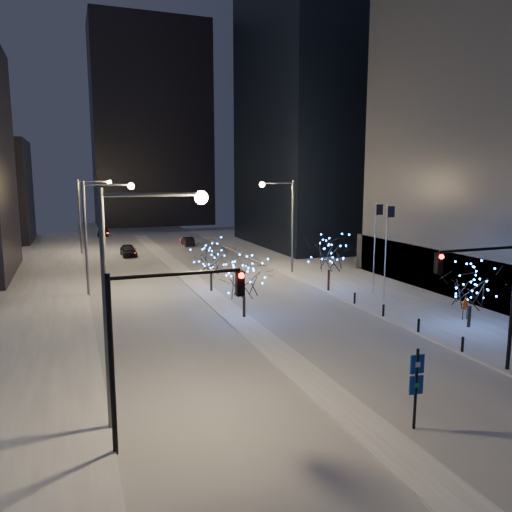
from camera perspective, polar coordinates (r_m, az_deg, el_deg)
name	(u,v)px	position (r m, az deg, el deg)	size (l,w,h in m)	color
ground	(346,411)	(23.75, 10.29, -17.08)	(160.00, 160.00, 0.00)	silver
road	(182,272)	(55.35, -8.47, -1.81)	(20.00, 130.00, 0.02)	silver
median	(192,280)	(50.55, -7.29, -2.75)	(2.00, 80.00, 0.15)	white
east_sidewalk	(377,289)	(47.43, 13.61, -3.73)	(10.00, 90.00, 0.15)	white
west_sidewalk	(34,321)	(39.70, -24.01, -6.80)	(8.00, 90.00, 0.15)	white
horizon_block	(151,126)	(112.03, -11.91, 14.37)	(24.00, 14.00, 42.00)	black
street_lamp_w_near	(132,275)	(20.71, -14.03, -2.10)	(4.40, 0.56, 10.00)	#595E66
street_lamp_w_mid	(98,222)	(45.44, -17.64, 3.75)	(4.40, 0.56, 10.00)	#595E66
street_lamp_w_far	(88,206)	(70.36, -18.70, 5.46)	(4.40, 0.56, 10.00)	#595E66
street_lamp_east	(285,214)	(52.81, 3.32, 4.81)	(3.90, 0.56, 10.00)	#595E66
traffic_signal_west	(153,329)	(19.26, -11.66, -8.20)	(5.26, 0.43, 7.00)	black
traffic_signal_east	(491,288)	(28.34, 25.29, -3.30)	(5.26, 0.43, 7.00)	black
flagpoles	(381,243)	(43.46, 14.08, 1.42)	(1.35, 2.60, 8.00)	silver
bollards	(400,318)	(36.70, 16.14, -6.77)	(0.16, 12.16, 0.90)	black
car_near	(128,250)	(67.51, -14.38, 0.64)	(1.84, 4.58, 1.56)	black
car_mid	(188,241)	(76.16, -7.80, 1.69)	(1.40, 4.02, 1.33)	black
car_far	(103,232)	(91.40, -17.05, 2.61)	(1.85, 4.54, 1.32)	black
holiday_tree_median_near	(244,278)	(36.41, -1.39, -2.50)	(4.72, 4.72, 4.65)	black
holiday_tree_median_far	(211,258)	(44.82, -5.18, -0.17)	(4.03, 4.03, 4.74)	black
holiday_tree_plaza_near	(471,287)	(36.96, 23.39, -3.22)	(4.54, 4.54, 4.50)	black
holiday_tree_plaza_far	(329,254)	(45.26, 8.37, 0.25)	(4.15, 4.15, 5.12)	black
wayfinding_sign	(416,380)	(22.10, 17.85, -13.38)	(0.62, 0.13, 3.49)	black
construction_sign	(465,305)	(39.18, 22.82, -5.23)	(0.99, 0.44, 1.74)	black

